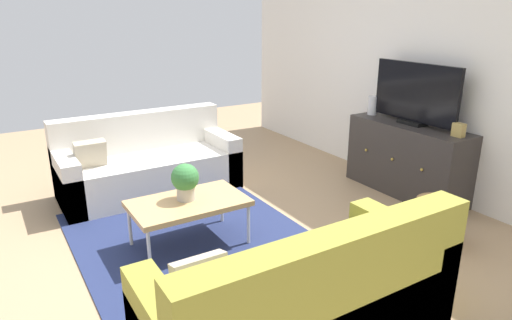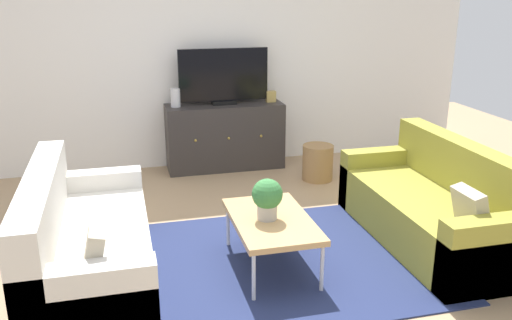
{
  "view_description": "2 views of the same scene",
  "coord_description": "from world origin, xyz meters",
  "px_view_note": "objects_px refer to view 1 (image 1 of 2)",
  "views": [
    {
      "loc": [
        3.19,
        -1.53,
        1.92
      ],
      "look_at": [
        0.0,
        0.42,
        0.67
      ],
      "focal_mm": 31.79,
      "sensor_mm": 36.0,
      "label": 1
    },
    {
      "loc": [
        -1.09,
        -3.82,
        2.07
      ],
      "look_at": [
        0.0,
        0.42,
        0.67
      ],
      "focal_mm": 38.3,
      "sensor_mm": 36.0,
      "label": 2
    }
  ],
  "objects_px": {
    "tv_console": "(407,159)",
    "wicker_basket": "(435,222)",
    "flat_screen_tv": "(415,94)",
    "coffee_table": "(188,204)",
    "couch_left_side": "(147,166)",
    "glass_vase": "(373,105)",
    "mantel_clock": "(459,130)",
    "potted_plant": "(185,180)",
    "couch_right_side": "(307,304)"
  },
  "relations": [
    {
      "from": "tv_console",
      "to": "wicker_basket",
      "type": "distance_m",
      "value": 1.15
    },
    {
      "from": "flat_screen_tv",
      "to": "wicker_basket",
      "type": "height_order",
      "value": "flat_screen_tv"
    },
    {
      "from": "coffee_table",
      "to": "flat_screen_tv",
      "type": "bearing_deg",
      "value": 86.85
    },
    {
      "from": "coffee_table",
      "to": "flat_screen_tv",
      "type": "distance_m",
      "value": 2.6
    },
    {
      "from": "couch_left_side",
      "to": "coffee_table",
      "type": "distance_m",
      "value": 1.4
    },
    {
      "from": "coffee_table",
      "to": "glass_vase",
      "type": "xyz_separation_m",
      "value": [
        -0.42,
        2.48,
        0.49
      ]
    },
    {
      "from": "tv_console",
      "to": "flat_screen_tv",
      "type": "xyz_separation_m",
      "value": [
        -0.0,
        0.02,
        0.7
      ]
    },
    {
      "from": "coffee_table",
      "to": "mantel_clock",
      "type": "distance_m",
      "value": 2.62
    },
    {
      "from": "tv_console",
      "to": "wicker_basket",
      "type": "relative_size",
      "value": 3.43
    },
    {
      "from": "flat_screen_tv",
      "to": "wicker_basket",
      "type": "distance_m",
      "value": 1.45
    },
    {
      "from": "potted_plant",
      "to": "mantel_clock",
      "type": "relative_size",
      "value": 2.39
    },
    {
      "from": "couch_right_side",
      "to": "tv_console",
      "type": "height_order",
      "value": "couch_right_side"
    },
    {
      "from": "coffee_table",
      "to": "tv_console",
      "type": "distance_m",
      "value": 2.48
    },
    {
      "from": "couch_left_side",
      "to": "couch_right_side",
      "type": "xyz_separation_m",
      "value": [
        2.87,
        0.0,
        0.0
      ]
    },
    {
      "from": "mantel_clock",
      "to": "wicker_basket",
      "type": "relative_size",
      "value": 0.33
    },
    {
      "from": "couch_right_side",
      "to": "mantel_clock",
      "type": "relative_size",
      "value": 14.36
    },
    {
      "from": "potted_plant",
      "to": "mantel_clock",
      "type": "xyz_separation_m",
      "value": [
        0.73,
        2.48,
        0.25
      ]
    },
    {
      "from": "tv_console",
      "to": "couch_left_side",
      "type": "bearing_deg",
      "value": -122.78
    },
    {
      "from": "glass_vase",
      "to": "wicker_basket",
      "type": "relative_size",
      "value": 0.53
    },
    {
      "from": "couch_left_side",
      "to": "flat_screen_tv",
      "type": "relative_size",
      "value": 1.81
    },
    {
      "from": "couch_left_side",
      "to": "coffee_table",
      "type": "xyz_separation_m",
      "value": [
        1.39,
        -0.11,
        0.1
      ]
    },
    {
      "from": "couch_left_side",
      "to": "mantel_clock",
      "type": "xyz_separation_m",
      "value": [
        2.09,
        2.37,
        0.55
      ]
    },
    {
      "from": "potted_plant",
      "to": "couch_right_side",
      "type": "bearing_deg",
      "value": 4.06
    },
    {
      "from": "flat_screen_tv",
      "to": "mantel_clock",
      "type": "height_order",
      "value": "flat_screen_tv"
    },
    {
      "from": "flat_screen_tv",
      "to": "mantel_clock",
      "type": "distance_m",
      "value": 0.61
    },
    {
      "from": "couch_right_side",
      "to": "flat_screen_tv",
      "type": "height_order",
      "value": "flat_screen_tv"
    },
    {
      "from": "flat_screen_tv",
      "to": "glass_vase",
      "type": "height_order",
      "value": "flat_screen_tv"
    },
    {
      "from": "couch_left_side",
      "to": "potted_plant",
      "type": "xyz_separation_m",
      "value": [
        1.36,
        -0.11,
        0.3
      ]
    },
    {
      "from": "coffee_table",
      "to": "mantel_clock",
      "type": "xyz_separation_m",
      "value": [
        0.7,
        2.48,
        0.45
      ]
    },
    {
      "from": "couch_left_side",
      "to": "glass_vase",
      "type": "distance_m",
      "value": 2.63
    },
    {
      "from": "coffee_table",
      "to": "tv_console",
      "type": "bearing_deg",
      "value": 86.83
    },
    {
      "from": "wicker_basket",
      "to": "coffee_table",
      "type": "bearing_deg",
      "value": -120.25
    },
    {
      "from": "tv_console",
      "to": "coffee_table",
      "type": "bearing_deg",
      "value": -93.17
    },
    {
      "from": "coffee_table",
      "to": "mantel_clock",
      "type": "bearing_deg",
      "value": 74.32
    },
    {
      "from": "glass_vase",
      "to": "mantel_clock",
      "type": "distance_m",
      "value": 1.12
    },
    {
      "from": "couch_right_side",
      "to": "glass_vase",
      "type": "xyz_separation_m",
      "value": [
        -1.9,
        2.37,
        0.59
      ]
    },
    {
      "from": "couch_right_side",
      "to": "wicker_basket",
      "type": "relative_size",
      "value": 4.72
    },
    {
      "from": "couch_left_side",
      "to": "flat_screen_tv",
      "type": "xyz_separation_m",
      "value": [
        1.53,
        2.39,
        0.8
      ]
    },
    {
      "from": "couch_left_side",
      "to": "wicker_basket",
      "type": "distance_m",
      "value": 2.98
    },
    {
      "from": "flat_screen_tv",
      "to": "mantel_clock",
      "type": "relative_size",
      "value": 7.92
    },
    {
      "from": "couch_left_side",
      "to": "potted_plant",
      "type": "bearing_deg",
      "value": -4.52
    },
    {
      "from": "potted_plant",
      "to": "mantel_clock",
      "type": "height_order",
      "value": "mantel_clock"
    },
    {
      "from": "couch_right_side",
      "to": "potted_plant",
      "type": "height_order",
      "value": "couch_right_side"
    },
    {
      "from": "couch_right_side",
      "to": "flat_screen_tv",
      "type": "relative_size",
      "value": 1.81
    },
    {
      "from": "couch_right_side",
      "to": "glass_vase",
      "type": "bearing_deg",
      "value": 128.64
    },
    {
      "from": "coffee_table",
      "to": "wicker_basket",
      "type": "xyz_separation_m",
      "value": [
        1.05,
        1.8,
        -0.18
      ]
    },
    {
      "from": "couch_left_side",
      "to": "glass_vase",
      "type": "relative_size",
      "value": 8.89
    },
    {
      "from": "potted_plant",
      "to": "coffee_table",
      "type": "bearing_deg",
      "value": 3.47
    },
    {
      "from": "couch_right_side",
      "to": "coffee_table",
      "type": "height_order",
      "value": "couch_right_side"
    },
    {
      "from": "couch_right_side",
      "to": "wicker_basket",
      "type": "height_order",
      "value": "couch_right_side"
    }
  ]
}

